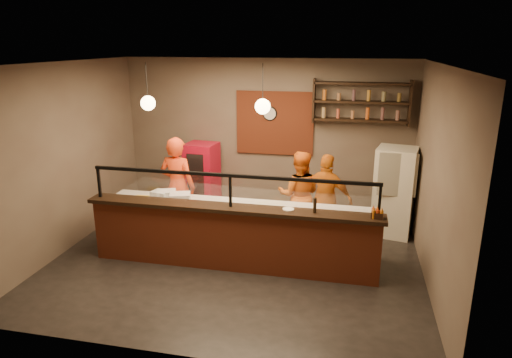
% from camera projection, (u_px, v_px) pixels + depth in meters
% --- Properties ---
extents(floor, '(6.00, 6.00, 0.00)m').
position_uv_depth(floor, '(236.00, 260.00, 7.65)').
color(floor, black).
rests_on(floor, ground).
extents(ceiling, '(6.00, 6.00, 0.00)m').
position_uv_depth(ceiling, '(234.00, 63.00, 6.72)').
color(ceiling, '#332B27').
rests_on(ceiling, wall_back).
extents(wall_back, '(6.00, 0.00, 6.00)m').
position_uv_depth(wall_back, '(265.00, 137.00, 9.52)').
color(wall_back, '#6A5D4E').
rests_on(wall_back, floor).
extents(wall_left, '(0.00, 5.00, 5.00)m').
position_uv_depth(wall_left, '(65.00, 158.00, 7.79)').
color(wall_left, '#6A5D4E').
rests_on(wall_left, floor).
extents(wall_right, '(0.00, 5.00, 5.00)m').
position_uv_depth(wall_right, '(436.00, 179.00, 6.58)').
color(wall_right, '#6A5D4E').
rests_on(wall_right, floor).
extents(wall_front, '(6.00, 0.00, 6.00)m').
position_uv_depth(wall_front, '(176.00, 229.00, 4.84)').
color(wall_front, '#6A5D4E').
rests_on(wall_front, floor).
extents(brick_patch, '(1.60, 0.04, 1.30)m').
position_uv_depth(brick_patch, '(275.00, 123.00, 9.37)').
color(brick_patch, '#933B20').
rests_on(brick_patch, wall_back).
extents(service_counter, '(4.60, 0.25, 1.00)m').
position_uv_depth(service_counter, '(231.00, 240.00, 7.22)').
color(service_counter, '#933B20').
rests_on(service_counter, floor).
extents(counter_ledge, '(4.70, 0.37, 0.06)m').
position_uv_depth(counter_ledge, '(231.00, 208.00, 7.07)').
color(counter_ledge, black).
rests_on(counter_ledge, service_counter).
extents(worktop_cabinet, '(4.60, 0.75, 0.85)m').
position_uv_depth(worktop_cabinet, '(239.00, 232.00, 7.71)').
color(worktop_cabinet, gray).
rests_on(worktop_cabinet, floor).
extents(worktop, '(4.60, 0.75, 0.05)m').
position_uv_depth(worktop, '(239.00, 207.00, 7.58)').
color(worktop, silver).
rests_on(worktop, worktop_cabinet).
extents(sneeze_guard, '(4.50, 0.05, 0.52)m').
position_uv_depth(sneeze_guard, '(230.00, 187.00, 6.97)').
color(sneeze_guard, white).
rests_on(sneeze_guard, counter_ledge).
extents(wall_shelving, '(1.84, 0.28, 0.85)m').
position_uv_depth(wall_shelving, '(361.00, 102.00, 8.74)').
color(wall_shelving, black).
rests_on(wall_shelving, wall_back).
extents(wall_clock, '(0.30, 0.04, 0.30)m').
position_uv_depth(wall_clock, '(270.00, 113.00, 9.32)').
color(wall_clock, black).
rests_on(wall_clock, wall_back).
extents(pendant_left, '(0.24, 0.24, 0.77)m').
position_uv_depth(pendant_left, '(148.00, 103.00, 7.40)').
color(pendant_left, black).
rests_on(pendant_left, ceiling).
extents(pendant_right, '(0.24, 0.24, 0.77)m').
position_uv_depth(pendant_right, '(263.00, 106.00, 7.02)').
color(pendant_right, black).
rests_on(pendant_right, ceiling).
extents(cook_left, '(0.73, 0.53, 1.88)m').
position_uv_depth(cook_left, '(178.00, 187.00, 8.42)').
color(cook_left, '#E93F16').
rests_on(cook_left, floor).
extents(cook_mid, '(0.83, 0.67, 1.63)m').
position_uv_depth(cook_mid, '(299.00, 195.00, 8.36)').
color(cook_mid, orange).
rests_on(cook_mid, floor).
extents(cook_right, '(1.02, 0.64, 1.62)m').
position_uv_depth(cook_right, '(326.00, 199.00, 8.17)').
color(cook_right, '#CD6713').
rests_on(cook_right, floor).
extents(fridge, '(0.81, 0.78, 1.67)m').
position_uv_depth(fridge, '(394.00, 192.00, 8.46)').
color(fridge, beige).
rests_on(fridge, floor).
extents(red_cooler, '(0.69, 0.64, 1.47)m').
position_uv_depth(red_cooler, '(202.00, 177.00, 9.71)').
color(red_cooler, '#B00B25').
rests_on(red_cooler, floor).
extents(pizza_dough, '(0.59, 0.59, 0.01)m').
position_uv_depth(pizza_dough, '(270.00, 205.00, 7.56)').
color(pizza_dough, beige).
rests_on(pizza_dough, worktop).
extents(prep_tub_a, '(0.34, 0.30, 0.15)m').
position_uv_depth(prep_tub_a, '(161.00, 195.00, 7.84)').
color(prep_tub_a, silver).
rests_on(prep_tub_a, worktop).
extents(prep_tub_b, '(0.38, 0.35, 0.16)m').
position_uv_depth(prep_tub_b, '(166.00, 195.00, 7.85)').
color(prep_tub_b, white).
rests_on(prep_tub_b, worktop).
extents(prep_tub_c, '(0.40, 0.36, 0.17)m').
position_uv_depth(prep_tub_c, '(180.00, 198.00, 7.67)').
color(prep_tub_c, white).
rests_on(prep_tub_c, worktop).
extents(rolling_pin, '(0.36, 0.10, 0.06)m').
position_uv_depth(rolling_pin, '(146.00, 197.00, 7.89)').
color(rolling_pin, yellow).
rests_on(rolling_pin, worktop).
extents(condiment_caddy, '(0.18, 0.15, 0.09)m').
position_uv_depth(condiment_caddy, '(377.00, 215.00, 6.59)').
color(condiment_caddy, black).
rests_on(condiment_caddy, counter_ledge).
extents(pepper_mill, '(0.06, 0.06, 0.23)m').
position_uv_depth(pepper_mill, '(315.00, 205.00, 6.77)').
color(pepper_mill, black).
rests_on(pepper_mill, counter_ledge).
extents(small_plate, '(0.19, 0.19, 0.01)m').
position_uv_depth(small_plate, '(288.00, 209.00, 6.93)').
color(small_plate, silver).
rests_on(small_plate, counter_ledge).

